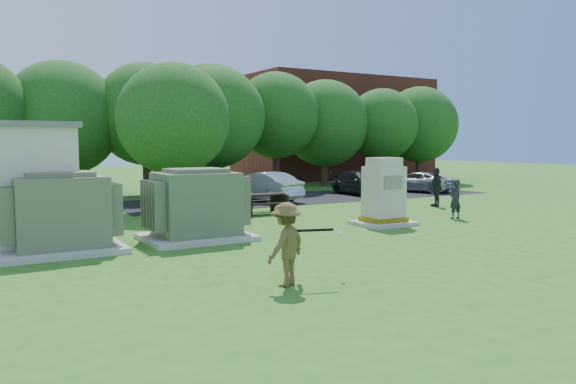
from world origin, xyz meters
TOP-DOWN VIEW (x-y plane):
  - ground at (0.00, 0.00)m, footprint 120.00×120.00m
  - brick_building at (18.00, 27.00)m, footprint 15.00×8.00m
  - parking_strip at (7.00, 13.50)m, footprint 20.00×6.00m
  - transformer_left at (-6.50, 4.50)m, footprint 3.00×2.40m
  - transformer_right at (-2.80, 4.50)m, footprint 3.00×2.40m
  - generator_cabinet at (3.77, 3.95)m, footprint 1.90×1.55m
  - picnic_table at (1.63, 8.79)m, footprint 1.86×1.39m
  - batter at (-3.26, -1.41)m, footprint 1.23×1.02m
  - person_by_generator at (7.06, 3.79)m, footprint 0.54×0.35m
  - person_at_picnic at (0.93, 8.68)m, footprint 0.94×0.90m
  - person_walking_right at (9.42, 7.08)m, footprint 0.78×1.09m
  - car_white at (-0.42, 13.46)m, footprint 2.67×4.51m
  - car_silver_a at (3.89, 13.04)m, footprint 2.68×4.53m
  - car_dark at (10.09, 13.06)m, footprint 1.94×4.43m
  - car_silver_b at (14.05, 13.16)m, footprint 3.20×4.51m
  - batting_equipment at (-2.67, -1.49)m, footprint 1.34×0.44m
  - tree_row at (1.75, 18.50)m, footprint 41.30×13.30m

SIDE VIEW (x-z plane):
  - ground at x=0.00m, z-range 0.00..0.00m
  - parking_strip at x=7.00m, z-range 0.00..0.01m
  - picnic_table at x=1.63m, z-range 0.10..0.89m
  - car_silver_b at x=14.05m, z-range 0.00..1.14m
  - car_dark at x=10.09m, z-range 0.00..1.27m
  - car_silver_a at x=3.89m, z-range 0.00..1.41m
  - car_white at x=-0.42m, z-range 0.00..1.44m
  - person_by_generator at x=7.06m, z-range 0.00..1.47m
  - person_at_picnic at x=0.93m, z-range 0.00..1.53m
  - batter at x=-3.26m, z-range 0.00..1.65m
  - person_walking_right at x=9.42m, z-range 0.00..1.72m
  - transformer_left at x=-6.50m, z-range -0.07..2.00m
  - transformer_right at x=-2.80m, z-range -0.07..2.00m
  - generator_cabinet at x=3.77m, z-range -0.14..2.17m
  - batting_equipment at x=-2.67m, z-range 0.93..1.18m
  - brick_building at x=18.00m, z-range 0.00..8.00m
  - tree_row at x=1.75m, z-range 0.50..7.80m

